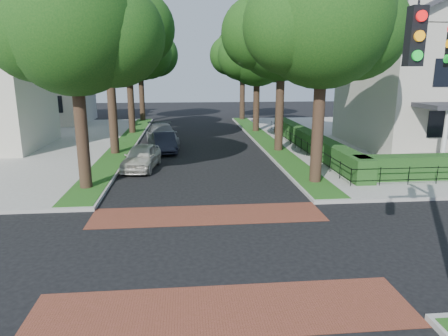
{
  "coord_description": "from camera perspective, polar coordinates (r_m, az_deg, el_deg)",
  "views": [
    {
      "loc": [
        -0.77,
        -11.47,
        5.48
      ],
      "look_at": [
        0.73,
        4.29,
        1.6
      ],
      "focal_mm": 32.0,
      "sensor_mm": 36.0,
      "label": 1
    }
  ],
  "objects": [
    {
      "name": "tree_right_near",
      "position": [
        19.88,
        14.14,
        19.57
      ],
      "size": [
        7.75,
        6.67,
        10.66
      ],
      "color": "black",
      "rests_on": "sidewalk_ne"
    },
    {
      "name": "ground",
      "position": [
        12.74,
        -1.47,
        -11.72
      ],
      "size": [
        120.0,
        120.0,
        0.0
      ],
      "primitive_type": "plane",
      "color": "black",
      "rests_on": "ground"
    },
    {
      "name": "hedge_main_road",
      "position": [
        28.19,
        12.16,
        3.8
      ],
      "size": [
        1.0,
        18.0,
        1.2
      ],
      "primitive_type": "cube",
      "color": "#174417",
      "rests_on": "sidewalk_ne"
    },
    {
      "name": "grass_strip_ne",
      "position": [
        31.64,
        5.91,
        4.02
      ],
      "size": [
        1.6,
        29.8,
        0.02
      ],
      "primitive_type": "cube",
      "color": "#294F16",
      "rests_on": "sidewalk_ne"
    },
    {
      "name": "tree_right_mid",
      "position": [
        27.59,
        8.42,
        18.85
      ],
      "size": [
        8.25,
        7.09,
        11.22
      ],
      "color": "black",
      "rests_on": "sidewalk_ne"
    },
    {
      "name": "tree_left_far",
      "position": [
        36.02,
        -13.34,
        16.03
      ],
      "size": [
        7.0,
        6.02,
        9.86
      ],
      "color": "black",
      "rests_on": "sidewalk_nw"
    },
    {
      "name": "house_victorian",
      "position": [
        32.93,
        29.1,
        13.03
      ],
      "size": [
        13.0,
        13.05,
        12.48
      ],
      "color": "#BBB8A8",
      "rests_on": "sidewalk_ne"
    },
    {
      "name": "parked_car_middle",
      "position": [
        27.81,
        -8.52,
        3.66
      ],
      "size": [
        1.95,
        4.22,
        1.34
      ],
      "primitive_type": "imported",
      "rotation": [
        0.0,
        0.0,
        0.13
      ],
      "color": "#1E202D",
      "rests_on": "ground"
    },
    {
      "name": "crosswalk_near",
      "position": [
        9.95,
        -0.11,
        -19.62
      ],
      "size": [
        9.0,
        2.2,
        0.01
      ],
      "primitive_type": "cube",
      "color": "brown",
      "rests_on": "ground"
    },
    {
      "name": "sidewalk_ne",
      "position": [
        36.99,
        27.94,
        3.76
      ],
      "size": [
        30.0,
        30.0,
        0.15
      ],
      "primitive_type": "cube",
      "color": "gray",
      "rests_on": "ground"
    },
    {
      "name": "parked_car_rear",
      "position": [
        30.15,
        -8.86,
        4.64
      ],
      "size": [
        2.87,
        5.62,
        1.56
      ],
      "primitive_type": "imported",
      "rotation": [
        0.0,
        0.0,
        0.13
      ],
      "color": "slate",
      "rests_on": "ground"
    },
    {
      "name": "tree_left_mid",
      "position": [
        27.26,
        -16.09,
        19.29
      ],
      "size": [
        8.0,
        6.88,
        11.48
      ],
      "color": "black",
      "rests_on": "sidewalk_nw"
    },
    {
      "name": "tree_left_near",
      "position": [
        19.35,
        -20.31,
        18.26
      ],
      "size": [
        7.5,
        6.45,
        10.2
      ],
      "color": "black",
      "rests_on": "sidewalk_nw"
    },
    {
      "name": "fence_main_road",
      "position": [
        27.99,
        10.58,
        3.49
      ],
      "size": [
        0.06,
        18.0,
        0.9
      ],
      "primitive_type": null,
      "color": "black",
      "rests_on": "sidewalk_ne"
    },
    {
      "name": "tree_left_back",
      "position": [
        44.99,
        -11.79,
        15.96
      ],
      "size": [
        7.75,
        6.66,
        10.44
      ],
      "color": "black",
      "rests_on": "sidewalk_nw"
    },
    {
      "name": "tree_right_back",
      "position": [
        45.19,
        2.79,
        16.02
      ],
      "size": [
        7.5,
        6.45,
        10.2
      ],
      "color": "black",
      "rests_on": "sidewalk_ne"
    },
    {
      "name": "grass_strip_nw",
      "position": [
        31.38,
        -13.86,
        3.61
      ],
      "size": [
        1.6,
        29.8,
        0.02
      ],
      "primitive_type": "cube",
      "color": "#294F16",
      "rests_on": "sidewalk_nw"
    },
    {
      "name": "parked_car_front",
      "position": [
        23.14,
        -11.7,
        1.58
      ],
      "size": [
        2.24,
        4.35,
        1.42
      ],
      "primitive_type": "imported",
      "rotation": [
        0.0,
        0.0,
        -0.14
      ],
      "color": "beige",
      "rests_on": "ground"
    },
    {
      "name": "crosswalk_far",
      "position": [
        15.68,
        -2.29,
        -6.68
      ],
      "size": [
        9.0,
        2.2,
        0.01
      ],
      "primitive_type": "cube",
      "color": "brown",
      "rests_on": "ground"
    },
    {
      "name": "tree_right_far",
      "position": [
        36.29,
        4.87,
        15.98
      ],
      "size": [
        7.25,
        6.23,
        9.74
      ],
      "color": "black",
      "rests_on": "sidewalk_ne"
    },
    {
      "name": "house_left_far",
      "position": [
        45.89,
        -24.72,
        12.0
      ],
      "size": [
        10.0,
        9.0,
        10.14
      ],
      "color": "#BBB8A8",
      "rests_on": "sidewalk_nw"
    }
  ]
}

